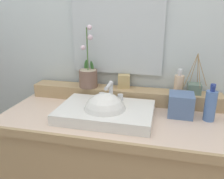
{
  "coord_description": "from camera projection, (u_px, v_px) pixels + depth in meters",
  "views": [
    {
      "loc": [
        0.25,
        -1.12,
        1.37
      ],
      "look_at": [
        -0.02,
        -0.01,
        0.99
      ],
      "focal_mm": 36.58,
      "sensor_mm": 36.0,
      "label": 1
    }
  ],
  "objects": [
    {
      "name": "wall_back",
      "position": [
        129.0,
        26.0,
        1.47
      ],
      "size": [
        3.05,
        0.2,
        2.58
      ],
      "primitive_type": "cube",
      "color": "silver",
      "rests_on": "ground"
    },
    {
      "name": "vanity_cabinet",
      "position": [
        115.0,
        177.0,
        1.39
      ],
      "size": [
        1.24,
        0.57,
        0.85
      ],
      "color": "tan",
      "rests_on": "ground"
    },
    {
      "name": "back_ledge",
      "position": [
        123.0,
        95.0,
        1.43
      ],
      "size": [
        1.17,
        0.12,
        0.08
      ],
      "primitive_type": "cube",
      "color": "tan",
      "rests_on": "vanity_cabinet"
    },
    {
      "name": "sink_basin",
      "position": [
        105.0,
        113.0,
        1.21
      ],
      "size": [
        0.5,
        0.33,
        0.26
      ],
      "color": "white",
      "rests_on": "vanity_cabinet"
    },
    {
      "name": "potted_plant",
      "position": [
        88.0,
        75.0,
        1.43
      ],
      "size": [
        0.12,
        0.12,
        0.38
      ],
      "color": "brown",
      "rests_on": "back_ledge"
    },
    {
      "name": "soap_dispenser",
      "position": [
        179.0,
        83.0,
        1.33
      ],
      "size": [
        0.06,
        0.06,
        0.14
      ],
      "color": "beige",
      "rests_on": "back_ledge"
    },
    {
      "name": "reed_diffuser",
      "position": [
        194.0,
        88.0,
        1.32
      ],
      "size": [
        0.13,
        0.11,
        0.24
      ],
      "color": "slate",
      "rests_on": "back_ledge"
    },
    {
      "name": "trinket_box",
      "position": [
        124.0,
        81.0,
        1.43
      ],
      "size": [
        0.08,
        0.07,
        0.08
      ],
      "primitive_type": "cube",
      "rotation": [
        0.0,
        0.0,
        0.18
      ],
      "color": "tan",
      "rests_on": "back_ledge"
    },
    {
      "name": "lotion_bottle",
      "position": [
        210.0,
        105.0,
        1.16
      ],
      "size": [
        0.06,
        0.06,
        0.2
      ],
      "color": "#5275B2",
      "rests_on": "vanity_cabinet"
    },
    {
      "name": "tissue_box",
      "position": [
        181.0,
        105.0,
        1.23
      ],
      "size": [
        0.13,
        0.13,
        0.12
      ],
      "primitive_type": "cube",
      "rotation": [
        0.0,
        0.0,
        -0.02
      ],
      "color": "slate",
      "rests_on": "vanity_cabinet"
    },
    {
      "name": "mirror",
      "position": [
        117.0,
        31.0,
        1.39
      ],
      "size": [
        0.57,
        0.02,
        0.53
      ],
      "primitive_type": "cube",
      "color": "silver"
    }
  ]
}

